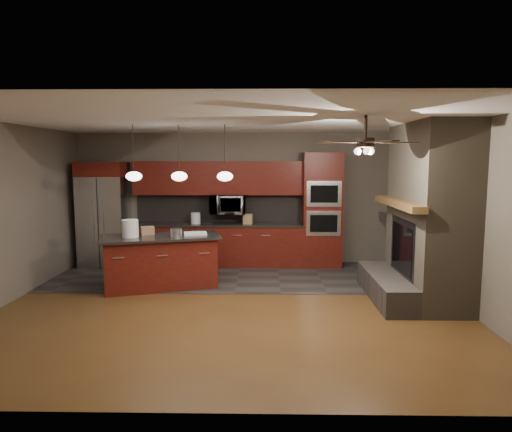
{
  "coord_description": "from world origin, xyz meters",
  "views": [
    {
      "loc": [
        0.5,
        -6.78,
        2.23
      ],
      "look_at": [
        0.36,
        0.6,
        1.32
      ],
      "focal_mm": 32.0,
      "sensor_mm": 36.0,
      "label": 1
    }
  ],
  "objects_px": {
    "oven_tower": "(322,210)",
    "paint_can": "(176,232)",
    "refrigerator": "(104,215)",
    "cardboard_box": "(148,231)",
    "counter_bucket": "(196,218)",
    "counter_box": "(248,219)",
    "white_bucket": "(130,228)",
    "microwave": "(228,204)",
    "paint_tray": "(195,234)",
    "kitchen_island": "(161,261)"
  },
  "relations": [
    {
      "from": "oven_tower",
      "to": "paint_can",
      "type": "distance_m",
      "value": 3.23
    },
    {
      "from": "refrigerator",
      "to": "cardboard_box",
      "type": "bearing_deg",
      "value": -49.18
    },
    {
      "from": "counter_bucket",
      "to": "counter_box",
      "type": "bearing_deg",
      "value": -2.59
    },
    {
      "from": "refrigerator",
      "to": "counter_bucket",
      "type": "height_order",
      "value": "refrigerator"
    },
    {
      "from": "refrigerator",
      "to": "white_bucket",
      "type": "xyz_separation_m",
      "value": [
        1.07,
        -1.77,
        -0.02
      ]
    },
    {
      "from": "microwave",
      "to": "counter_box",
      "type": "relative_size",
      "value": 3.53
    },
    {
      "from": "paint_tray",
      "to": "counter_bucket",
      "type": "xyz_separation_m",
      "value": [
        -0.23,
        1.57,
        0.07
      ]
    },
    {
      "from": "oven_tower",
      "to": "white_bucket",
      "type": "distance_m",
      "value": 3.95
    },
    {
      "from": "counter_bucket",
      "to": "paint_tray",
      "type": "bearing_deg",
      "value": -81.66
    },
    {
      "from": "white_bucket",
      "to": "counter_box",
      "type": "distance_m",
      "value": 2.65
    },
    {
      "from": "kitchen_island",
      "to": "paint_can",
      "type": "relative_size",
      "value": 10.94
    },
    {
      "from": "microwave",
      "to": "counter_box",
      "type": "bearing_deg",
      "value": -13.07
    },
    {
      "from": "refrigerator",
      "to": "white_bucket",
      "type": "relative_size",
      "value": 7.31
    },
    {
      "from": "paint_tray",
      "to": "counter_box",
      "type": "height_order",
      "value": "counter_box"
    },
    {
      "from": "oven_tower",
      "to": "refrigerator",
      "type": "bearing_deg",
      "value": -179.07
    },
    {
      "from": "kitchen_island",
      "to": "cardboard_box",
      "type": "height_order",
      "value": "cardboard_box"
    },
    {
      "from": "kitchen_island",
      "to": "paint_can",
      "type": "height_order",
      "value": "paint_can"
    },
    {
      "from": "refrigerator",
      "to": "cardboard_box",
      "type": "height_order",
      "value": "refrigerator"
    },
    {
      "from": "counter_box",
      "to": "oven_tower",
      "type": "bearing_deg",
      "value": 11.1
    },
    {
      "from": "paint_can",
      "to": "counter_bucket",
      "type": "distance_m",
      "value": 1.74
    },
    {
      "from": "paint_can",
      "to": "cardboard_box",
      "type": "relative_size",
      "value": 0.9
    },
    {
      "from": "white_bucket",
      "to": "counter_box",
      "type": "xyz_separation_m",
      "value": [
        1.94,
        1.8,
        -0.07
      ]
    },
    {
      "from": "refrigerator",
      "to": "kitchen_island",
      "type": "relative_size",
      "value": 1.0
    },
    {
      "from": "oven_tower",
      "to": "paint_can",
      "type": "bearing_deg",
      "value": -147.57
    },
    {
      "from": "paint_tray",
      "to": "cardboard_box",
      "type": "bearing_deg",
      "value": 169.62
    },
    {
      "from": "white_bucket",
      "to": "counter_bucket",
      "type": "relative_size",
      "value": 1.32
    },
    {
      "from": "white_bucket",
      "to": "paint_tray",
      "type": "xyz_separation_m",
      "value": [
        1.07,
        0.28,
        -0.13
      ]
    },
    {
      "from": "counter_bucket",
      "to": "oven_tower",
      "type": "bearing_deg",
      "value": -0.16
    },
    {
      "from": "refrigerator",
      "to": "white_bucket",
      "type": "bearing_deg",
      "value": -58.88
    },
    {
      "from": "paint_can",
      "to": "microwave",
      "type": "bearing_deg",
      "value": 67.28
    },
    {
      "from": "refrigerator",
      "to": "paint_tray",
      "type": "distance_m",
      "value": 2.61
    },
    {
      "from": "counter_bucket",
      "to": "counter_box",
      "type": "xyz_separation_m",
      "value": [
        1.1,
        -0.05,
        -0.01
      ]
    },
    {
      "from": "kitchen_island",
      "to": "refrigerator",
      "type": "bearing_deg",
      "value": 117.26
    },
    {
      "from": "paint_can",
      "to": "counter_bucket",
      "type": "height_order",
      "value": "counter_bucket"
    },
    {
      "from": "counter_box",
      "to": "paint_tray",
      "type": "bearing_deg",
      "value": -110.39
    },
    {
      "from": "cardboard_box",
      "to": "counter_box",
      "type": "distance_m",
      "value": 2.3
    },
    {
      "from": "microwave",
      "to": "white_bucket",
      "type": "bearing_deg",
      "value": -128.53
    },
    {
      "from": "paint_can",
      "to": "counter_box",
      "type": "relative_size",
      "value": 0.97
    },
    {
      "from": "oven_tower",
      "to": "cardboard_box",
      "type": "distance_m",
      "value": 3.63
    },
    {
      "from": "microwave",
      "to": "paint_tray",
      "type": "height_order",
      "value": "microwave"
    },
    {
      "from": "paint_tray",
      "to": "white_bucket",
      "type": "bearing_deg",
      "value": -176.29
    },
    {
      "from": "oven_tower",
      "to": "microwave",
      "type": "height_order",
      "value": "oven_tower"
    },
    {
      "from": "paint_tray",
      "to": "cardboard_box",
      "type": "distance_m",
      "value": 0.84
    },
    {
      "from": "paint_can",
      "to": "counter_bucket",
      "type": "bearing_deg",
      "value": 87.54
    },
    {
      "from": "paint_can",
      "to": "kitchen_island",
      "type": "bearing_deg",
      "value": 172.79
    },
    {
      "from": "paint_tray",
      "to": "microwave",
      "type": "bearing_deg",
      "value": 63.74
    },
    {
      "from": "microwave",
      "to": "counter_bucket",
      "type": "relative_size",
      "value": 3.23
    },
    {
      "from": "refrigerator",
      "to": "oven_tower",
      "type": "bearing_deg",
      "value": 0.93
    },
    {
      "from": "microwave",
      "to": "cardboard_box",
      "type": "bearing_deg",
      "value": -128.32
    },
    {
      "from": "white_bucket",
      "to": "counter_bucket",
      "type": "distance_m",
      "value": 2.03
    }
  ]
}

